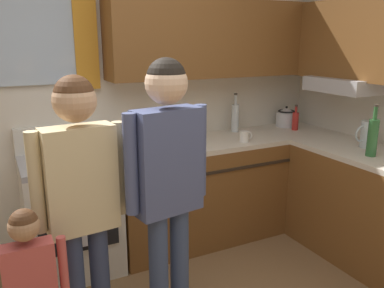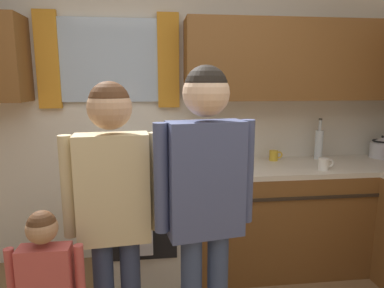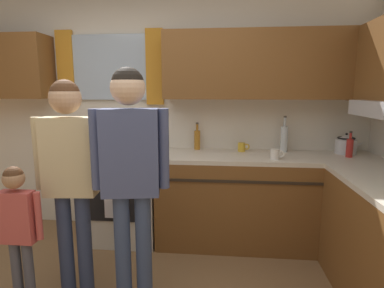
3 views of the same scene
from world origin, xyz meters
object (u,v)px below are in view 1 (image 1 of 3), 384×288
object	(u,v)px
stovetop_kettle	(286,117)
adult_in_plaid	(168,172)
mug_mustard_yellow	(197,132)
water_pitcher	(367,134)
bottle_tall_clear	(235,117)
mug_ceramic_white	(244,136)
adult_holding_child	(81,190)
small_child	(31,286)
stove_oven	(71,212)
bottle_oil_amber	(145,129)
bottle_wine_green	(373,136)
bottle_sauce_red	(295,121)

from	to	relation	value
stovetop_kettle	adult_in_plaid	xyz separation A→B (m)	(-1.82, -1.20, 0.05)
mug_mustard_yellow	water_pitcher	distance (m)	1.42
bottle_tall_clear	stovetop_kettle	xyz separation A→B (m)	(0.60, -0.03, -0.05)
stovetop_kettle	bottle_tall_clear	bearing A→B (deg)	177.37
stovetop_kettle	mug_ceramic_white	bearing A→B (deg)	-154.94
bottle_tall_clear	adult_holding_child	world-z (taller)	adult_holding_child
adult_in_plaid	small_child	size ratio (longest dim) A/B	1.62
adult_holding_child	bottle_tall_clear	bearing A→B (deg)	34.50
stove_oven	mug_mustard_yellow	world-z (taller)	stove_oven
stove_oven	water_pitcher	xyz separation A→B (m)	(2.23, -0.79, 0.54)
stove_oven	stovetop_kettle	size ratio (longest dim) A/B	4.02
stove_oven	small_child	bearing A→B (deg)	-108.31
stove_oven	mug_ceramic_white	distance (m)	1.54
small_child	bottle_oil_amber	bearing A→B (deg)	51.85
bottle_wine_green	adult_in_plaid	size ratio (longest dim) A/B	0.24
mug_ceramic_white	adult_holding_child	xyz separation A→B (m)	(-1.54, -0.79, 0.05)
stove_oven	adult_holding_child	xyz separation A→B (m)	(-0.09, -0.97, 0.53)
mug_mustard_yellow	bottle_tall_clear	bearing A→B (deg)	2.42
stovetop_kettle	adult_in_plaid	bearing A→B (deg)	-146.74
stove_oven	adult_in_plaid	bearing A→B (deg)	-70.44
bottle_oil_amber	adult_holding_child	xyz separation A→B (m)	(-0.80, -1.21, -0.01)
bottle_oil_amber	stove_oven	bearing A→B (deg)	-161.80
mug_ceramic_white	stove_oven	bearing A→B (deg)	172.74
stovetop_kettle	adult_in_plaid	distance (m)	2.18
mug_ceramic_white	adult_in_plaid	distance (m)	1.38
mug_ceramic_white	stovetop_kettle	size ratio (longest dim) A/B	0.46
bottle_sauce_red	bottle_tall_clear	size ratio (longest dim) A/B	0.67
mug_ceramic_white	adult_in_plaid	size ratio (longest dim) A/B	0.08
stove_oven	bottle_tall_clear	distance (m)	1.71
stovetop_kettle	adult_in_plaid	size ratio (longest dim) A/B	0.16
bottle_wine_green	adult_holding_child	bearing A→B (deg)	179.96
stovetop_kettle	adult_holding_child	bearing A→B (deg)	-153.63
stove_oven	mug_mustard_yellow	bearing A→B (deg)	8.19
bottle_sauce_red	adult_in_plaid	world-z (taller)	adult_in_plaid
small_child	bottle_sauce_red	bearing A→B (deg)	24.23
bottle_wine_green	mug_ceramic_white	bearing A→B (deg)	127.79
bottle_sauce_red	bottle_oil_amber	bearing A→B (deg)	170.35
bottle_oil_amber	bottle_tall_clear	distance (m)	0.89
small_child	bottle_wine_green	bearing A→B (deg)	4.33
mug_ceramic_white	mug_mustard_yellow	distance (m)	0.45
water_pitcher	adult_holding_child	xyz separation A→B (m)	(-2.32, -0.19, -0.01)
stovetop_kettle	adult_holding_child	world-z (taller)	adult_holding_child
bottle_wine_green	bottle_sauce_red	distance (m)	0.97
bottle_sauce_red	mug_ceramic_white	bearing A→B (deg)	-166.32
stove_oven	bottle_wine_green	xyz separation A→B (m)	(2.07, -0.97, 0.58)
bottle_sauce_red	mug_mustard_yellow	world-z (taller)	bottle_sauce_red
mug_mustard_yellow	stovetop_kettle	size ratio (longest dim) A/B	0.44
mug_mustard_yellow	adult_holding_child	distance (m)	1.71
mug_mustard_yellow	adult_in_plaid	bearing A→B (deg)	-123.85
bottle_oil_amber	water_pitcher	world-z (taller)	bottle_oil_amber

